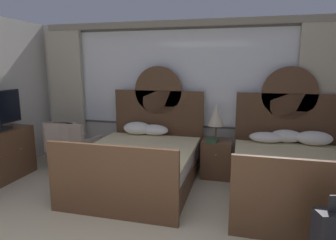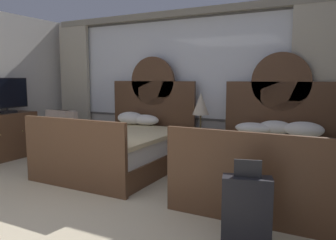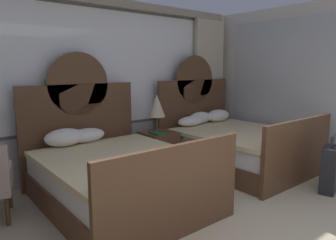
% 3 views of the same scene
% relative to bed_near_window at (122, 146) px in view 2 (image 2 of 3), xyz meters
% --- Properties ---
extents(ground_plane, '(24.00, 24.00, 0.00)m').
position_rel_bed_near_window_xyz_m(ground_plane, '(0.39, -2.45, -0.37)').
color(ground_plane, '#BCAD8E').
extents(wall_back_window, '(5.83, 0.22, 2.70)m').
position_rel_bed_near_window_xyz_m(wall_back_window, '(0.39, 1.20, 1.06)').
color(wall_back_window, beige).
rests_on(wall_back_window, ground_plane).
extents(bed_near_window, '(1.71, 2.17, 1.87)m').
position_rel_bed_near_window_xyz_m(bed_near_window, '(0.00, 0.00, 0.00)').
color(bed_near_window, brown).
rests_on(bed_near_window, ground_plane).
extents(bed_near_mirror, '(1.71, 2.17, 1.87)m').
position_rel_bed_near_window_xyz_m(bed_near_mirror, '(2.29, 0.01, 0.00)').
color(bed_near_mirror, brown).
rests_on(bed_near_mirror, ground_plane).
extents(nightstand_between_beds, '(0.50, 0.52, 0.63)m').
position_rel_bed_near_window_xyz_m(nightstand_between_beds, '(1.15, 0.63, -0.06)').
color(nightstand_between_beds, brown).
rests_on(nightstand_between_beds, ground_plane).
extents(table_lamp_on_nightstand, '(0.27, 0.27, 0.61)m').
position_rel_bed_near_window_xyz_m(table_lamp_on_nightstand, '(1.12, 0.63, 0.68)').
color(table_lamp_on_nightstand, brown).
rests_on(table_lamp_on_nightstand, nightstand_between_beds).
extents(book_on_nightstand, '(0.18, 0.26, 0.03)m').
position_rel_bed_near_window_xyz_m(book_on_nightstand, '(1.06, 0.53, 0.28)').
color(book_on_nightstand, '#285133').
rests_on(book_on_nightstand, nightstand_between_beds).
extents(tv_flatscreen, '(0.20, 0.87, 0.64)m').
position_rel_bed_near_window_xyz_m(tv_flatscreen, '(-2.26, -0.38, 0.80)').
color(tv_flatscreen, black).
rests_on(tv_flatscreen, dresser_minibar).
extents(armchair_by_window_left, '(0.71, 0.71, 0.87)m').
position_rel_bed_near_window_xyz_m(armchair_by_window_left, '(-1.37, 0.42, 0.10)').
color(armchair_by_window_left, '#B29E8E').
rests_on(armchair_by_window_left, ground_plane).
extents(armchair_by_window_centre, '(0.72, 0.72, 0.87)m').
position_rel_bed_near_window_xyz_m(armchair_by_window_centre, '(-1.64, 0.42, 0.10)').
color(armchair_by_window_centre, '#B29E8E').
rests_on(armchair_by_window_centre, ground_plane).
extents(armchair_by_window_right, '(0.61, 0.61, 0.87)m').
position_rel_bed_near_window_xyz_m(armchair_by_window_right, '(-1.66, 0.42, 0.10)').
color(armchair_by_window_right, '#B29E8E').
rests_on(armchair_by_window_right, ground_plane).
extents(suitcase_on_floor, '(0.46, 0.29, 0.77)m').
position_rel_bed_near_window_xyz_m(suitcase_on_floor, '(2.41, -1.51, -0.06)').
color(suitcase_on_floor, black).
rests_on(suitcase_on_floor, ground_plane).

